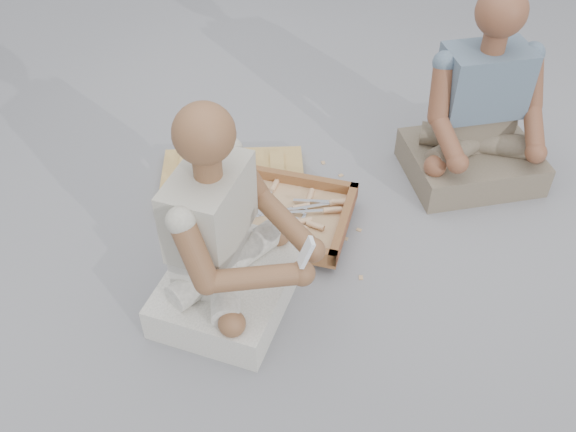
{
  "coord_description": "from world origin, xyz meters",
  "views": [
    {
      "loc": [
        -0.16,
        -1.44,
        1.74
      ],
      "look_at": [
        -0.12,
        0.12,
        0.3
      ],
      "focal_mm": 40.0,
      "sensor_mm": 36.0,
      "label": 1
    }
  ],
  "objects_px": {
    "carved_panel": "(233,180)",
    "craftsman": "(224,244)",
    "companion": "(479,120)",
    "tool_tray": "(281,214)"
  },
  "relations": [
    {
      "from": "craftsman",
      "to": "companion",
      "type": "bearing_deg",
      "value": 145.17
    },
    {
      "from": "carved_panel",
      "to": "tool_tray",
      "type": "xyz_separation_m",
      "value": [
        0.2,
        -0.26,
        0.04
      ]
    },
    {
      "from": "carved_panel",
      "to": "craftsman",
      "type": "bearing_deg",
      "value": -89.08
    },
    {
      "from": "carved_panel",
      "to": "companion",
      "type": "bearing_deg",
      "value": 2.73
    },
    {
      "from": "tool_tray",
      "to": "companion",
      "type": "distance_m",
      "value": 0.89
    },
    {
      "from": "carved_panel",
      "to": "companion",
      "type": "distance_m",
      "value": 1.04
    },
    {
      "from": "carved_panel",
      "to": "craftsman",
      "type": "height_order",
      "value": "craftsman"
    },
    {
      "from": "carved_panel",
      "to": "craftsman",
      "type": "distance_m",
      "value": 0.68
    },
    {
      "from": "tool_tray",
      "to": "companion",
      "type": "bearing_deg",
      "value": 21.15
    },
    {
      "from": "companion",
      "to": "craftsman",
      "type": "bearing_deg",
      "value": 24.16
    }
  ]
}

